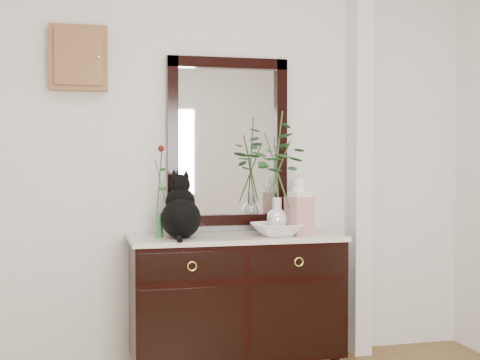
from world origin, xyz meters
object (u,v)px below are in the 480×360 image
object	(u,v)px
sideboard	(236,295)
cat	(181,205)
ginger_jar	(299,204)
lotus_bowl	(277,229)

from	to	relation	value
sideboard	cat	bearing A→B (deg)	-174.03
sideboard	ginger_jar	bearing A→B (deg)	-6.23
cat	lotus_bowl	size ratio (longest dim) A/B	1.24
sideboard	lotus_bowl	bearing A→B (deg)	-16.70
sideboard	ginger_jar	distance (m)	0.70
lotus_bowl	ginger_jar	world-z (taller)	ginger_jar
ginger_jar	cat	bearing A→B (deg)	179.48
lotus_bowl	ginger_jar	bearing A→B (deg)	10.50
cat	ginger_jar	size ratio (longest dim) A/B	1.04
cat	ginger_jar	world-z (taller)	cat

